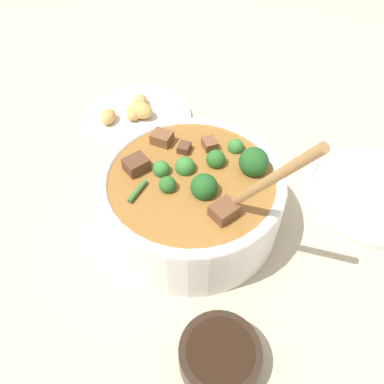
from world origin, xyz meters
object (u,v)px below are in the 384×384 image
object	(u,v)px
empty_plate	(371,192)
stew_bowl	(193,195)
food_plate	(137,116)
condiment_bowl	(219,355)

from	to	relation	value
empty_plate	stew_bowl	bearing A→B (deg)	-21.65
stew_bowl	food_plate	world-z (taller)	stew_bowl
condiment_bowl	empty_plate	xyz separation A→B (m)	(-0.38, -0.09, -0.01)
stew_bowl	empty_plate	world-z (taller)	stew_bowl
stew_bowl	food_plate	xyz separation A→B (m)	(-0.04, -0.28, -0.05)
food_plate	condiment_bowl	bearing A→B (deg)	75.49
stew_bowl	food_plate	distance (m)	0.29
stew_bowl	empty_plate	bearing A→B (deg)	158.35
empty_plate	food_plate	distance (m)	0.47
stew_bowl	food_plate	size ratio (longest dim) A/B	1.40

